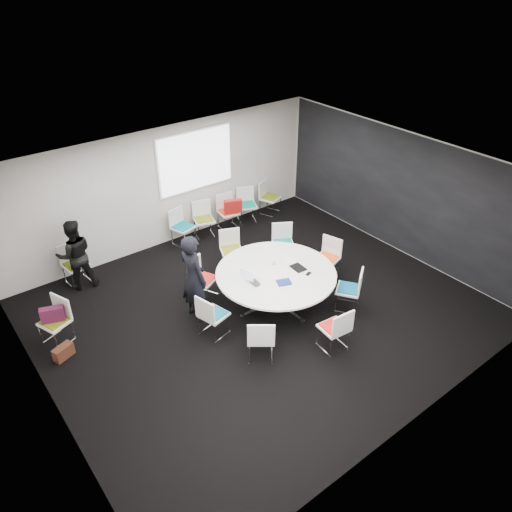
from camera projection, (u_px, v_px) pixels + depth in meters
room_shell at (265, 249)px, 9.12m from camera, size 8.08×7.08×2.88m
conference_table at (276, 280)px, 9.75m from camera, size 2.35×2.35×0.73m
projection_screen at (196, 161)px, 11.56m from camera, size 1.90×0.03×1.35m
chair_ring_a at (326, 265)px, 10.70m from camera, size 0.56×0.57×0.88m
chair_ring_b at (283, 250)px, 11.21m from camera, size 0.63×0.62×0.88m
chair_ring_c at (232, 257)px, 10.98m from camera, size 0.60×0.59×0.88m
chair_ring_d at (204, 286)px, 10.05m from camera, size 0.61×0.60×0.88m
chair_ring_e at (213, 322)px, 9.10m from camera, size 0.54×0.55×0.88m
chair_ring_f at (261, 345)px, 8.59m from camera, size 0.64×0.64×0.88m
chair_ring_g at (334, 335)px, 8.80m from camera, size 0.50×0.49×0.88m
chair_ring_h at (348, 296)px, 9.76m from camera, size 0.63×0.63×0.88m
chair_back_a at (183, 233)px, 11.86m from camera, size 0.56×0.55×0.88m
chair_back_b at (204, 226)px, 12.17m from camera, size 0.57×0.56×0.88m
chair_back_c at (228, 218)px, 12.52m from camera, size 0.52×0.51×0.88m
chair_back_d at (247, 211)px, 12.84m from camera, size 0.60×0.59×0.88m
chair_back_e at (270, 204)px, 13.21m from camera, size 0.60×0.59×0.88m
chair_spare_left at (57, 329)px, 8.94m from camera, size 0.58×0.59×0.88m
chair_person_back at (77, 271)px, 10.50m from camera, size 0.51×0.50×0.88m
person_main at (194, 278)px, 9.22m from camera, size 0.46×0.67×1.78m
person_back at (75, 255)px, 10.13m from camera, size 0.85×0.72×1.54m
laptop at (255, 281)px, 9.40m from camera, size 0.24×0.35×0.03m
laptop_lid at (247, 275)px, 9.35m from camera, size 0.10×0.29×0.22m
notebook_black at (298, 268)px, 9.78m from camera, size 0.24×0.31×0.02m
tablet_folio at (284, 282)px, 9.36m from camera, size 0.32×0.28×0.03m
papers_right at (290, 261)px, 10.00m from camera, size 0.37×0.34×0.00m
papers_front at (307, 264)px, 9.90m from camera, size 0.30×0.22×0.00m
cup at (274, 262)px, 9.87m from camera, size 0.08×0.08×0.09m
phone at (308, 274)px, 9.61m from camera, size 0.15×0.11×0.01m
maroon_bag at (52, 314)px, 8.74m from camera, size 0.42×0.26×0.28m
brown_bag at (63, 352)px, 8.66m from camera, size 0.39×0.28×0.24m
red_jacket at (233, 206)px, 12.14m from camera, size 0.47×0.32×0.36m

